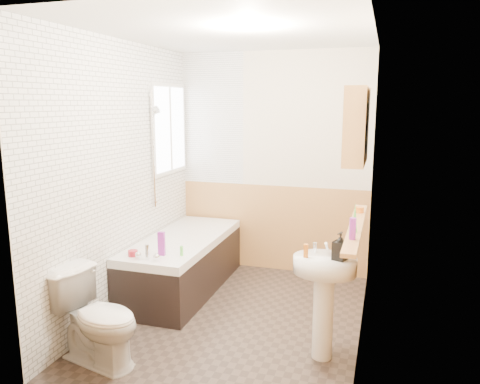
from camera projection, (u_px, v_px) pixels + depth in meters
name	position (u px, v px, depth m)	size (l,w,h in m)	color
floor	(235.00, 319.00, 4.26)	(2.80, 2.80, 0.00)	#302722
ceiling	(234.00, 32.00, 3.79)	(2.80, 2.80, 0.00)	white
wall_back	(273.00, 164.00, 5.34)	(2.20, 0.02, 2.50)	beige
wall_front	(159.00, 223.00, 2.70)	(2.20, 0.02, 2.50)	beige
wall_left	(121.00, 178.00, 4.35)	(0.02, 2.80, 2.50)	beige
wall_right	(368.00, 191.00, 3.69)	(0.02, 2.80, 2.50)	beige
wainscot_right	(361.00, 280.00, 3.84)	(0.01, 2.80, 1.00)	tan
wainscot_front	(165.00, 341.00, 2.86)	(2.20, 0.01, 1.00)	tan
wainscot_back	(272.00, 228.00, 5.46)	(2.20, 0.01, 1.00)	tan
tile_cladding_left	(124.00, 178.00, 4.34)	(0.01, 2.80, 2.50)	white
tile_return_back	(212.00, 119.00, 5.44)	(0.75, 0.01, 1.50)	white
window	(170.00, 129.00, 5.15)	(0.03, 0.79, 0.99)	white
bathtub	(183.00, 262.00, 4.88)	(0.70, 1.71, 0.71)	black
shower_riser	(154.00, 140.00, 4.76)	(0.10, 0.08, 1.20)	silver
toilet	(97.00, 318.00, 3.49)	(0.40, 0.72, 0.70)	white
sink	(324.00, 286.00, 3.51)	(0.47, 0.38, 0.92)	white
pine_shelf	(356.00, 227.00, 3.59)	(0.10, 1.48, 0.03)	tan
medicine_cabinet	(356.00, 126.00, 3.38)	(0.16, 0.61, 0.55)	tan
foam_can	(353.00, 229.00, 3.19)	(0.05, 0.05, 0.15)	purple
green_bottle	(355.00, 218.00, 3.36)	(0.04, 0.04, 0.21)	#59C647
black_jar	(360.00, 210.00, 3.98)	(0.07, 0.07, 0.05)	orange
soap_bottle	(340.00, 254.00, 3.40)	(0.09, 0.21, 0.10)	black
clear_bottle	(306.00, 251.00, 3.45)	(0.04, 0.04, 0.10)	orange
blue_gel	(162.00, 244.00, 4.23)	(0.06, 0.04, 0.22)	purple
cream_jar	(133.00, 253.00, 4.22)	(0.09, 0.09, 0.05)	maroon
orange_bottle	(182.00, 251.00, 4.23)	(0.03, 0.03, 0.09)	#59C647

